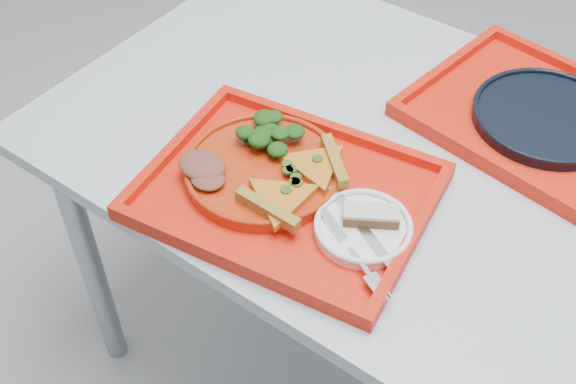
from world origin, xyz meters
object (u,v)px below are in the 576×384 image
at_px(tray_far, 544,124).
at_px(dinner_plate, 263,171).
at_px(navy_plate, 546,118).
at_px(tray_main, 287,195).
at_px(dessert_bar, 371,215).

xyz_separation_m(tray_far, dinner_plate, (-0.32, -0.40, 0.02)).
xyz_separation_m(tray_far, navy_plate, (0.00, 0.00, 0.01)).
xyz_separation_m(tray_main, dinner_plate, (-0.05, 0.01, 0.02)).
relative_size(tray_main, tray_far, 1.00).
relative_size(tray_far, navy_plate, 1.73).
distance_m(tray_main, dinner_plate, 0.06).
relative_size(tray_far, dessert_bar, 4.99).
bearing_deg(tray_far, dinner_plate, -120.48).
distance_m(dinner_plate, dessert_bar, 0.20).
height_order(tray_far, dinner_plate, dinner_plate).
xyz_separation_m(navy_plate, dessert_bar, (-0.12, -0.40, 0.02)).
relative_size(navy_plate, dessert_bar, 2.88).
distance_m(tray_far, navy_plate, 0.01).
bearing_deg(navy_plate, dessert_bar, -107.05).
bearing_deg(dinner_plate, dessert_bar, 1.89).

